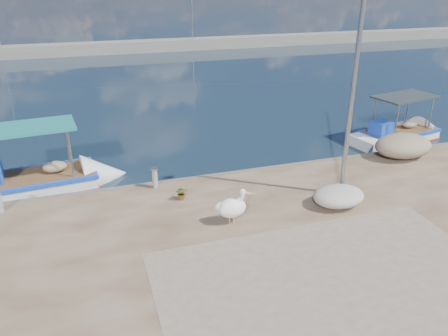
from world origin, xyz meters
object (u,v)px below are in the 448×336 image
pelican (233,207)px  lamp_post (351,104)px  boat_left (35,184)px  bollard_near (155,177)px  boat_right (398,136)px

pelican → lamp_post: size_ratio=0.18×
boat_left → lamp_post: lamp_post is taller
boat_left → bollard_near: 4.98m
lamp_post → bollard_near: bearing=157.9°
lamp_post → pelican: bearing=-170.5°
boat_left → boat_right: (17.19, 0.33, -0.03)m
boat_right → pelican: (-10.95, -5.90, 0.85)m
boat_right → lamp_post: bearing=-153.3°
boat_left → pelican: 8.41m
boat_left → boat_right: 17.19m
bollard_near → lamp_post: bearing=-22.1°
boat_right → bollard_near: bearing=-179.8°
boat_left → bollard_near: (4.36, -2.30, 0.70)m
boat_right → pelican: boat_right is taller
boat_right → lamp_post: 9.11m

